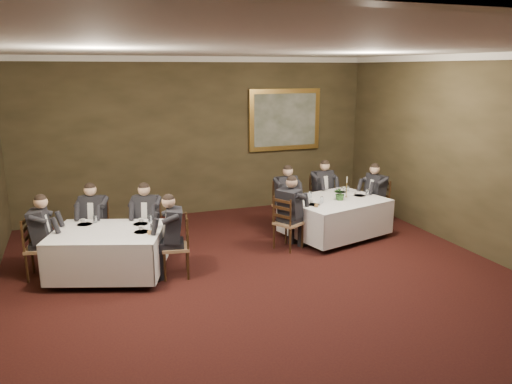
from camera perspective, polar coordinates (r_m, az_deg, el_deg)
ground at (r=7.23m, az=3.59°, el=-12.76°), size 10.00×10.00×0.00m
ceiling at (r=6.47m, az=4.08°, el=16.15°), size 8.00×10.00×0.10m
back_wall at (r=11.32m, az=-6.52°, el=6.26°), size 8.00×0.10×3.50m
crown_molding at (r=6.47m, az=4.07°, el=15.62°), size 8.00×10.00×0.12m
table_main at (r=9.93m, az=8.99°, el=-2.59°), size 2.14×1.82×0.67m
table_second at (r=8.30m, az=-16.53°, el=-6.35°), size 2.04×1.78×0.67m
chair_main_backleft at (r=10.35m, az=3.34°, el=-2.70°), size 0.47×0.45×1.00m
diner_main_backleft at (r=10.28m, az=3.39°, el=-1.50°), size 0.44×0.51×1.35m
chair_main_backright at (r=10.97m, az=7.45°, el=-1.83°), size 0.47×0.46×1.00m
diner_main_backright at (r=10.90m, az=7.52°, el=-0.69°), size 0.45×0.51×1.35m
chair_main_endleft at (r=9.24m, az=3.65°, el=-4.78°), size 0.58×0.59×1.00m
diner_main_endleft at (r=9.18m, az=3.72°, el=-3.41°), size 0.61×0.58×1.35m
chair_main_endright at (r=10.79m, az=13.50°, el=-2.38°), size 0.48×0.50×1.00m
diner_main_endright at (r=10.72m, az=13.52°, el=-1.22°), size 0.53×0.47×1.35m
chair_sec_backleft at (r=9.27m, az=-17.81°, el=-5.38°), size 0.56×0.55×1.00m
diner_sec_backleft at (r=9.19m, az=-17.93°, el=-4.06°), size 0.54×0.59×1.35m
chair_sec_backright at (r=9.05m, az=-12.22°, el=-5.49°), size 0.56×0.55×1.00m
diner_sec_backright at (r=8.97m, az=-12.31°, el=-4.13°), size 0.55×0.59×1.35m
chair_sec_endright at (r=8.14m, az=-9.04°, el=-7.57°), size 0.49×0.50×1.00m
diner_sec_endright at (r=8.06m, az=-9.19°, el=-6.07°), size 0.54×0.48×1.35m
chair_sec_endleft at (r=8.70m, az=-23.38°, el=-7.16°), size 0.48×0.50×1.00m
diner_sec_endleft at (r=8.62m, az=-23.45°, el=-5.74°), size 0.54×0.47×1.35m
centerpiece at (r=9.78m, az=9.63°, el=-0.06°), size 0.32×0.29×0.30m
candlestick at (r=10.02m, az=10.31°, el=0.30°), size 0.06×0.06×0.43m
place_setting_table_main at (r=9.84m, az=5.60°, el=-0.54°), size 0.33×0.31×0.14m
place_setting_table_second at (r=8.67m, az=-18.67°, el=-3.23°), size 0.33×0.31×0.14m
painting at (r=11.87m, az=3.30°, el=8.25°), size 1.77×0.09×1.43m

